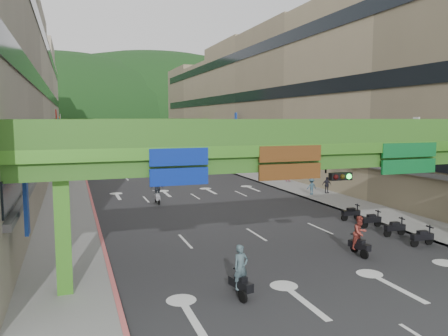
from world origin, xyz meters
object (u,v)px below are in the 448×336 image
overpass_near (332,160)px  car_yellow (136,151)px  pedestrian_red (289,176)px  car_silver (95,159)px  scooter_rider_mid (360,235)px  scooter_rider_near (241,273)px

overpass_near → car_yellow: overpass_near is taller
overpass_near → car_yellow: size_ratio=6.97×
car_yellow → pedestrian_red: pedestrian_red is taller
overpass_near → pedestrian_red: bearing=66.1°
car_silver → overpass_near: bearing=-72.1°
car_silver → car_yellow: bearing=69.2°
scooter_rider_mid → pedestrian_red: size_ratio=1.35×
overpass_near → pedestrian_red: 28.20m
car_silver → car_yellow: (8.70, 14.72, 0.05)m
overpass_near → scooter_rider_mid: 4.91m
overpass_near → scooter_rider_near: size_ratio=13.01×
scooter_rider_near → car_yellow: (6.07, 72.22, -0.33)m
car_silver → pedestrian_red: bearing=-47.7°
scooter_rider_mid → scooter_rider_near: bearing=-159.6°
overpass_near → car_silver: 56.39m
scooter_rider_mid → pedestrian_red: (8.78, 24.42, -0.31)m
car_yellow → scooter_rider_mid: bearing=-84.3°
scooter_rider_near → car_silver: 57.57m
overpass_near → car_silver: (-7.93, 55.65, -4.57)m
overpass_near → pedestrian_red: size_ratio=17.88×
car_silver → pedestrian_red: pedestrian_red is taller
overpass_near → scooter_rider_near: (-5.30, -1.86, -4.19)m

